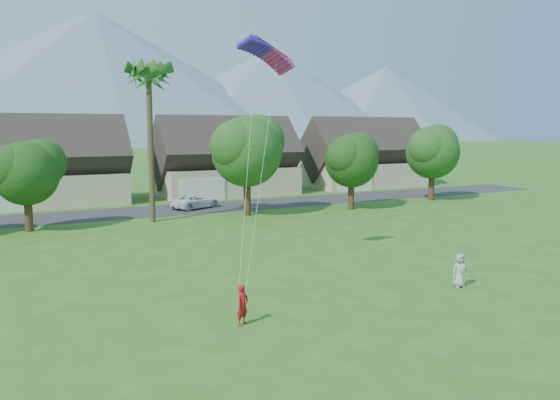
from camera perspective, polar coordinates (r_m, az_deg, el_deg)
ground at (r=20.45m, az=13.21°, el=-13.96°), size 500.00×500.00×0.00m
street at (r=50.56m, az=-12.43°, el=-1.10°), size 90.00×7.00×0.01m
kite_flyer at (r=21.03m, az=-3.93°, el=-10.88°), size 0.69×0.62×1.57m
watcher at (r=27.13m, az=18.27°, el=-7.00°), size 0.86×0.65×1.59m
parked_car at (r=51.39m, az=-8.83°, el=-0.13°), size 5.29×3.96×1.34m
mountain_ridge at (r=276.24m, az=-22.60°, el=11.44°), size 540.00×240.00×70.00m
houses_row at (r=59.01m, az=-14.27°, el=3.42°), size 72.75×8.19×8.86m
tree_row at (r=43.91m, az=-12.05°, el=4.05°), size 62.27×6.67×8.45m
fan_palm at (r=44.41m, az=-13.59°, el=12.97°), size 3.00×3.00×13.80m
parafoil_kite at (r=28.67m, az=-1.44°, el=15.21°), size 3.32×1.35×0.50m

